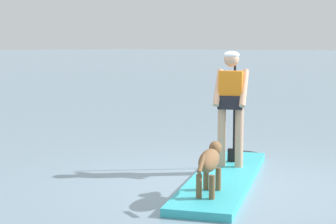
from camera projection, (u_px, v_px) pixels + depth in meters
The scene contains 4 objects.
ground_plane at pixel (223, 182), 7.64m from camera, with size 400.00×400.00×0.00m, color gray.
paddleboard at pixel (226, 175), 7.85m from camera, with size 3.75×2.28×0.10m.
person_paddler at pixel (231, 100), 8.08m from camera, with size 0.68×0.60×1.70m.
dog at pixel (210, 161), 6.66m from camera, with size 1.06×0.55×0.58m.
Camera 1 is at (-6.19, -4.24, 1.88)m, focal length 59.12 mm.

